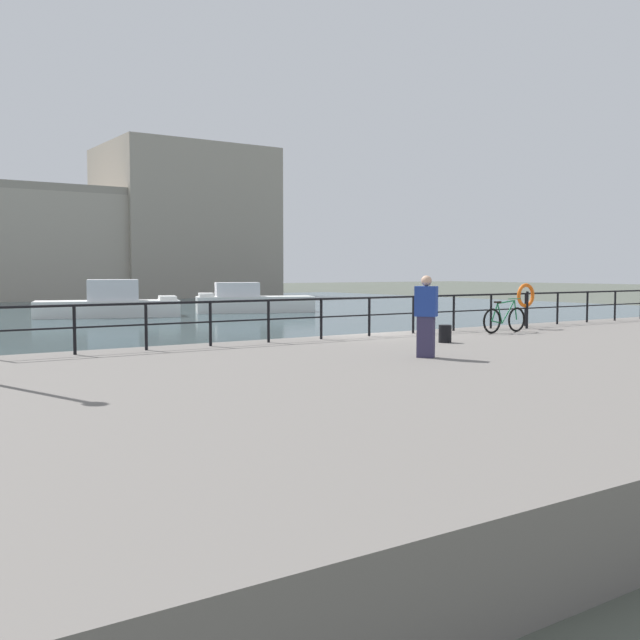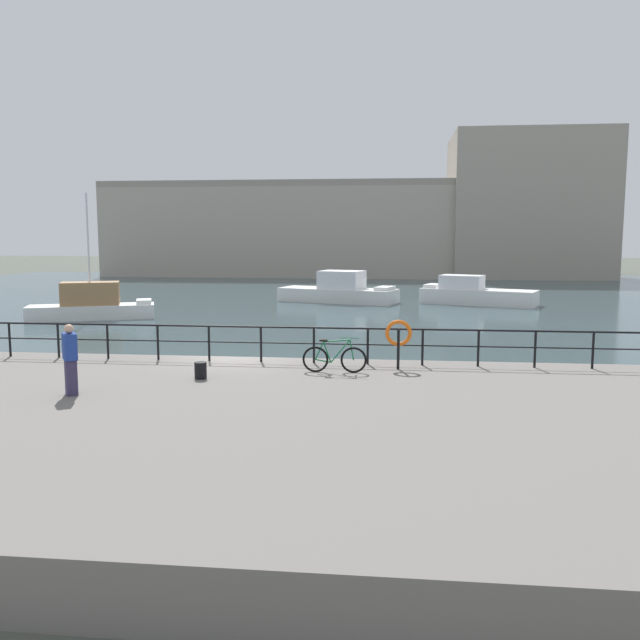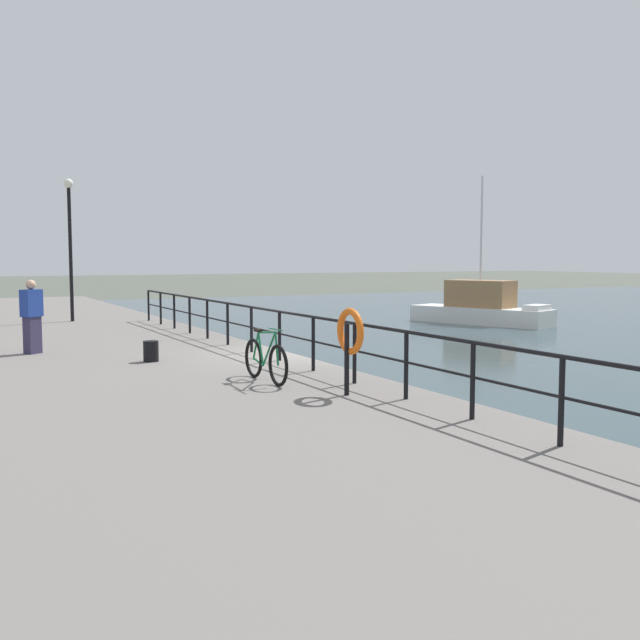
{
  "view_description": "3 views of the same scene",
  "coord_description": "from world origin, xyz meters",
  "px_view_note": "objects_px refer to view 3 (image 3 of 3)",
  "views": [
    {
      "loc": [
        -12.98,
        -16.6,
        2.76
      ],
      "look_at": [
        0.53,
        3.38,
        1.13
      ],
      "focal_mm": 41.38,
      "sensor_mm": 36.0,
      "label": 1
    },
    {
      "loc": [
        4.83,
        -20.01,
        4.74
      ],
      "look_at": [
        2.21,
        3.79,
        1.66
      ],
      "focal_mm": 37.47,
      "sensor_mm": 36.0,
      "label": 2
    },
    {
      "loc": [
        14.89,
        -7.04,
        3.15
      ],
      "look_at": [
        0.4,
        0.51,
        1.74
      ],
      "focal_mm": 40.51,
      "sensor_mm": 36.0,
      "label": 3
    }
  ],
  "objects_px": {
    "moored_harbor_tender": "(481,307)",
    "parked_bicycle": "(265,360)",
    "life_ring_stand": "(350,334)",
    "mooring_bollard": "(151,351)",
    "standing_person": "(32,316)",
    "quay_lamp_post": "(70,231)"
  },
  "relations": [
    {
      "from": "moored_harbor_tender",
      "to": "parked_bicycle",
      "type": "relative_size",
      "value": 3.99
    },
    {
      "from": "parked_bicycle",
      "to": "life_ring_stand",
      "type": "xyz_separation_m",
      "value": [
        1.75,
        0.71,
        0.59
      ]
    },
    {
      "from": "moored_harbor_tender",
      "to": "life_ring_stand",
      "type": "relative_size",
      "value": 5.05
    },
    {
      "from": "mooring_bollard",
      "to": "standing_person",
      "type": "bearing_deg",
      "value": -140.56
    },
    {
      "from": "quay_lamp_post",
      "to": "standing_person",
      "type": "distance_m",
      "value": 8.95
    },
    {
      "from": "moored_harbor_tender",
      "to": "life_ring_stand",
      "type": "height_order",
      "value": "moored_harbor_tender"
    },
    {
      "from": "standing_person",
      "to": "moored_harbor_tender",
      "type": "bearing_deg",
      "value": 77.9
    },
    {
      "from": "moored_harbor_tender",
      "to": "mooring_bollard",
      "type": "distance_m",
      "value": 22.27
    },
    {
      "from": "parked_bicycle",
      "to": "standing_person",
      "type": "distance_m",
      "value": 6.8
    },
    {
      "from": "life_ring_stand",
      "to": "standing_person",
      "type": "bearing_deg",
      "value": -152.87
    },
    {
      "from": "life_ring_stand",
      "to": "standing_person",
      "type": "height_order",
      "value": "standing_person"
    },
    {
      "from": "moored_harbor_tender",
      "to": "life_ring_stand",
      "type": "xyz_separation_m",
      "value": [
        17.0,
        -17.0,
        1.14
      ]
    },
    {
      "from": "mooring_bollard",
      "to": "quay_lamp_post",
      "type": "height_order",
      "value": "quay_lamp_post"
    },
    {
      "from": "moored_harbor_tender",
      "to": "standing_person",
      "type": "distance_m",
      "value": 22.94
    },
    {
      "from": "standing_person",
      "to": "quay_lamp_post",
      "type": "bearing_deg",
      "value": 129.67
    },
    {
      "from": "moored_harbor_tender",
      "to": "parked_bicycle",
      "type": "height_order",
      "value": "moored_harbor_tender"
    },
    {
      "from": "quay_lamp_post",
      "to": "standing_person",
      "type": "height_order",
      "value": "quay_lamp_post"
    },
    {
      "from": "quay_lamp_post",
      "to": "moored_harbor_tender",
      "type": "bearing_deg",
      "value": 92.72
    },
    {
      "from": "mooring_bollard",
      "to": "standing_person",
      "type": "xyz_separation_m",
      "value": [
        -2.53,
        -2.08,
        0.64
      ]
    },
    {
      "from": "quay_lamp_post",
      "to": "standing_person",
      "type": "xyz_separation_m",
      "value": [
        8.4,
        -2.14,
        -2.23
      ]
    },
    {
      "from": "mooring_bollard",
      "to": "standing_person",
      "type": "relative_size",
      "value": 0.26
    },
    {
      "from": "parked_bicycle",
      "to": "standing_person",
      "type": "xyz_separation_m",
      "value": [
        -5.96,
        -3.23,
        0.47
      ]
    }
  ]
}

